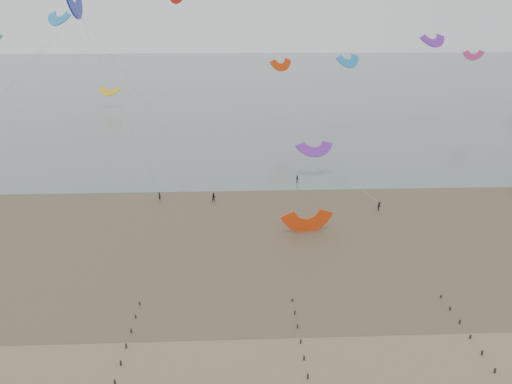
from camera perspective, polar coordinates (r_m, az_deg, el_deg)
The scene contains 6 objects.
ground at distance 50.94m, azimuth 1.00°, elevation -19.81°, with size 500.00×500.00×0.00m, color brown.
sea_and_shore at distance 80.27m, azimuth -3.38°, elevation -3.80°, with size 500.00×665.00×0.03m.
kitesurfer_lead at distance 91.82m, azimuth -10.96°, elevation -0.45°, with size 0.56×0.37×1.53m, color black.
kitesurfers at distance 98.78m, azimuth 15.39°, elevation 0.73°, with size 124.58×19.52×1.85m.
grounded_kite at distance 78.45m, azimuth 5.81°, elevation -4.48°, with size 6.92×3.62×5.27m, color red, non-canonical shape.
kites_airborne at distance 134.16m, azimuth -4.89°, elevation 15.14°, with size 221.06×121.18×40.05m.
Camera 1 is at (-2.51, -38.80, 32.90)m, focal length 35.00 mm.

